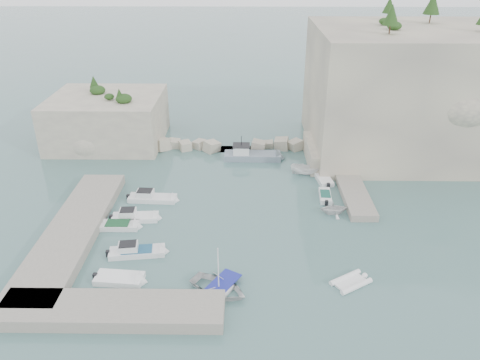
{
  "coord_description": "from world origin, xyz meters",
  "views": [
    {
      "loc": [
        0.67,
        -41.08,
        26.69
      ],
      "look_at": [
        0.0,
        6.0,
        3.0
      ],
      "focal_mm": 35.0,
      "sensor_mm": 36.0,
      "label": 1
    }
  ],
  "objects_px": {
    "motorboat_b": "(135,220)",
    "tender_east_b": "(325,198)",
    "motorboat_d": "(137,254)",
    "tender_east_d": "(306,175)",
    "tender_east_a": "(333,214)",
    "work_boat": "(252,159)",
    "inflatable_dinghy": "(351,283)",
    "rowboat": "(219,291)",
    "motorboat_c": "(118,228)",
    "motorboat_e": "(120,281)",
    "tender_east_c": "(322,179)",
    "motorboat_a": "(153,200)"
  },
  "relations": [
    {
      "from": "motorboat_a",
      "to": "motorboat_d",
      "type": "relative_size",
      "value": 1.04
    },
    {
      "from": "motorboat_e",
      "to": "tender_east_d",
      "type": "xyz_separation_m",
      "value": [
        19.05,
        21.87,
        0.0
      ]
    },
    {
      "from": "motorboat_a",
      "to": "tender_east_b",
      "type": "relative_size",
      "value": 1.58
    },
    {
      "from": "inflatable_dinghy",
      "to": "motorboat_c",
      "type": "bearing_deg",
      "value": 126.78
    },
    {
      "from": "motorboat_c",
      "to": "work_boat",
      "type": "height_order",
      "value": "work_boat"
    },
    {
      "from": "motorboat_b",
      "to": "motorboat_a",
      "type": "bearing_deg",
      "value": 71.6
    },
    {
      "from": "tender_east_c",
      "to": "tender_east_b",
      "type": "bearing_deg",
      "value": 166.7
    },
    {
      "from": "tender_east_a",
      "to": "work_boat",
      "type": "bearing_deg",
      "value": 25.66
    },
    {
      "from": "motorboat_c",
      "to": "tender_east_b",
      "type": "bearing_deg",
      "value": 16.23
    },
    {
      "from": "motorboat_a",
      "to": "motorboat_b",
      "type": "bearing_deg",
      "value": -101.24
    },
    {
      "from": "motorboat_e",
      "to": "tender_east_b",
      "type": "bearing_deg",
      "value": 42.34
    },
    {
      "from": "rowboat",
      "to": "tender_east_c",
      "type": "distance_m",
      "value": 24.85
    },
    {
      "from": "motorboat_a",
      "to": "rowboat",
      "type": "distance_m",
      "value": 18.13
    },
    {
      "from": "motorboat_e",
      "to": "tender_east_d",
      "type": "height_order",
      "value": "tender_east_d"
    },
    {
      "from": "motorboat_c",
      "to": "tender_east_b",
      "type": "height_order",
      "value": "same"
    },
    {
      "from": "motorboat_d",
      "to": "tender_east_d",
      "type": "xyz_separation_m",
      "value": [
        18.32,
        17.84,
        0.0
      ]
    },
    {
      "from": "inflatable_dinghy",
      "to": "rowboat",
      "type": "bearing_deg",
      "value": 153.91
    },
    {
      "from": "tender_east_d",
      "to": "inflatable_dinghy",
      "type": "bearing_deg",
      "value": -168.19
    },
    {
      "from": "motorboat_d",
      "to": "motorboat_c",
      "type": "bearing_deg",
      "value": 115.06
    },
    {
      "from": "motorboat_c",
      "to": "tender_east_a",
      "type": "xyz_separation_m",
      "value": [
        23.23,
        3.23,
        0.0
      ]
    },
    {
      "from": "motorboat_a",
      "to": "motorboat_d",
      "type": "xyz_separation_m",
      "value": [
        0.46,
        -10.67,
        0.0
      ]
    },
    {
      "from": "motorboat_b",
      "to": "motorboat_c",
      "type": "xyz_separation_m",
      "value": [
        -1.48,
        -1.62,
        0.0
      ]
    },
    {
      "from": "motorboat_c",
      "to": "tender_east_b",
      "type": "xyz_separation_m",
      "value": [
        22.83,
        6.81,
        0.0
      ]
    },
    {
      "from": "motorboat_a",
      "to": "motorboat_c",
      "type": "height_order",
      "value": "motorboat_a"
    },
    {
      "from": "tender_east_d",
      "to": "tender_east_c",
      "type": "bearing_deg",
      "value": -118.18
    },
    {
      "from": "inflatable_dinghy",
      "to": "work_boat",
      "type": "xyz_separation_m",
      "value": [
        -8.4,
        26.8,
        0.0
      ]
    },
    {
      "from": "tender_east_d",
      "to": "work_boat",
      "type": "xyz_separation_m",
      "value": [
        -6.99,
        4.89,
        0.0
      ]
    },
    {
      "from": "motorboat_d",
      "to": "work_boat",
      "type": "height_order",
      "value": "work_boat"
    },
    {
      "from": "motorboat_b",
      "to": "tender_east_b",
      "type": "bearing_deg",
      "value": 9.57
    },
    {
      "from": "inflatable_dinghy",
      "to": "tender_east_a",
      "type": "distance_m",
      "value": 12.04
    },
    {
      "from": "inflatable_dinghy",
      "to": "work_boat",
      "type": "distance_m",
      "value": 28.09
    },
    {
      "from": "motorboat_a",
      "to": "motorboat_c",
      "type": "relative_size",
      "value": 1.26
    },
    {
      "from": "inflatable_dinghy",
      "to": "motorboat_e",
      "type": "bearing_deg",
      "value": 147.82
    },
    {
      "from": "motorboat_e",
      "to": "motorboat_b",
      "type": "bearing_deg",
      "value": 99.7
    },
    {
      "from": "tender_east_d",
      "to": "work_boat",
      "type": "distance_m",
      "value": 8.53
    },
    {
      "from": "inflatable_dinghy",
      "to": "tender_east_b",
      "type": "xyz_separation_m",
      "value": [
        0.06,
        15.61,
        0.0
      ]
    },
    {
      "from": "motorboat_a",
      "to": "tender_east_a",
      "type": "distance_m",
      "value": 20.83
    },
    {
      "from": "rowboat",
      "to": "work_boat",
      "type": "bearing_deg",
      "value": 24.48
    },
    {
      "from": "motorboat_c",
      "to": "tender_east_a",
      "type": "distance_m",
      "value": 23.45
    },
    {
      "from": "motorboat_d",
      "to": "rowboat",
      "type": "distance_m",
      "value": 9.73
    },
    {
      "from": "motorboat_c",
      "to": "tender_east_d",
      "type": "xyz_separation_m",
      "value": [
        21.36,
        13.1,
        0.0
      ]
    },
    {
      "from": "work_boat",
      "to": "motorboat_a",
      "type": "bearing_deg",
      "value": -133.71
    },
    {
      "from": "rowboat",
      "to": "tender_east_c",
      "type": "relative_size",
      "value": 1.04
    },
    {
      "from": "motorboat_a",
      "to": "tender_east_a",
      "type": "relative_size",
      "value": 1.97
    },
    {
      "from": "rowboat",
      "to": "work_boat",
      "type": "height_order",
      "value": "work_boat"
    },
    {
      "from": "tender_east_c",
      "to": "motorboat_e",
      "type": "bearing_deg",
      "value": 125.74
    },
    {
      "from": "motorboat_d",
      "to": "tender_east_a",
      "type": "distance_m",
      "value": 21.71
    },
    {
      "from": "motorboat_d",
      "to": "tender_east_d",
      "type": "height_order",
      "value": "tender_east_d"
    },
    {
      "from": "motorboat_e",
      "to": "tender_east_a",
      "type": "height_order",
      "value": "tender_east_a"
    },
    {
      "from": "motorboat_a",
      "to": "motorboat_c",
      "type": "xyz_separation_m",
      "value": [
        -2.58,
        -5.93,
        0.0
      ]
    }
  ]
}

